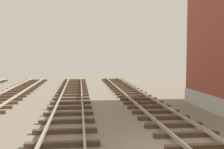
% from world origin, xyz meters
% --- Properties ---
extents(track_near_building, '(2.50, 50.78, 0.32)m').
position_xyz_m(track_near_building, '(0.81, -0.00, 0.13)').
color(track_near_building, '#4C3826').
rests_on(track_near_building, ground).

